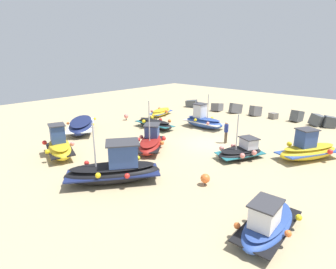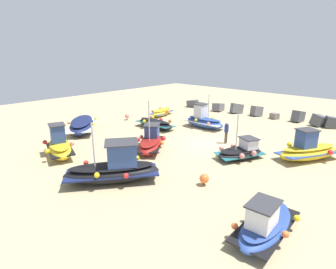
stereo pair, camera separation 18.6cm
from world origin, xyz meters
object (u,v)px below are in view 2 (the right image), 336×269
(fishing_boat_6, at_px, (155,124))
(fishing_boat_1, at_px, (265,224))
(fishing_boat_7, at_px, (241,152))
(fishing_boat_4, at_px, (59,146))
(fishing_boat_2, at_px, (82,125))
(mooring_buoy_1, at_px, (204,179))
(fishing_boat_0, at_px, (308,150))
(person_walking, at_px, (226,131))
(fishing_boat_8, at_px, (151,142))
(mooring_buoy_0, at_px, (127,116))
(fishing_boat_3, at_px, (204,121))
(fishing_boat_9, at_px, (162,112))
(fishing_boat_5, at_px, (114,169))

(fishing_boat_6, bearing_deg, fishing_boat_1, -29.75)
(fishing_boat_7, bearing_deg, fishing_boat_4, 155.16)
(fishing_boat_2, relative_size, mooring_buoy_1, 8.70)
(fishing_boat_0, height_order, mooring_buoy_1, fishing_boat_0)
(fishing_boat_2, height_order, person_walking, person_walking)
(fishing_boat_4, xyz_separation_m, fishing_boat_8, (3.62, 5.07, -0.10))
(mooring_buoy_1, bearing_deg, fishing_boat_6, 148.47)
(fishing_boat_1, bearing_deg, mooring_buoy_0, -116.58)
(fishing_boat_2, height_order, fishing_boat_3, fishing_boat_3)
(fishing_boat_7, bearing_deg, fishing_boat_9, 91.10)
(fishing_boat_0, distance_m, mooring_buoy_1, 8.13)
(fishing_boat_5, distance_m, mooring_buoy_0, 14.01)
(fishing_boat_7, distance_m, fishing_boat_9, 13.74)
(fishing_boat_0, bearing_deg, person_walking, -53.90)
(fishing_boat_8, relative_size, person_walking, 2.36)
(fishing_boat_0, distance_m, fishing_boat_8, 10.61)
(fishing_boat_2, relative_size, mooring_buoy_0, 8.63)
(fishing_boat_4, xyz_separation_m, fishing_boat_6, (-0.23, 9.28, -0.24))
(fishing_boat_0, relative_size, fishing_boat_3, 1.20)
(fishing_boat_1, height_order, fishing_boat_6, fishing_boat_1)
(fishing_boat_8, bearing_deg, fishing_boat_2, 59.77)
(fishing_boat_4, relative_size, fishing_boat_5, 0.76)
(fishing_boat_2, bearing_deg, fishing_boat_4, -7.29)
(fishing_boat_7, relative_size, person_walking, 2.09)
(fishing_boat_5, height_order, fishing_boat_6, fishing_boat_5)
(fishing_boat_2, bearing_deg, person_walking, 63.98)
(fishing_boat_4, relative_size, mooring_buoy_0, 6.10)
(fishing_boat_0, relative_size, fishing_boat_6, 1.15)
(fishing_boat_6, relative_size, fishing_boat_8, 1.00)
(fishing_boat_8, relative_size, mooring_buoy_1, 6.36)
(fishing_boat_6, bearing_deg, fishing_boat_5, -56.56)
(fishing_boat_5, height_order, person_walking, fishing_boat_5)
(fishing_boat_3, height_order, mooring_buoy_0, fishing_boat_3)
(fishing_boat_9, bearing_deg, fishing_boat_3, -110.70)
(fishing_boat_8, distance_m, mooring_buoy_1, 6.41)
(fishing_boat_0, bearing_deg, fishing_boat_7, -21.64)
(fishing_boat_1, distance_m, person_walking, 11.14)
(fishing_boat_9, distance_m, mooring_buoy_1, 16.63)
(fishing_boat_0, xyz_separation_m, mooring_buoy_0, (-17.13, -1.29, -0.22))
(fishing_boat_1, height_order, mooring_buoy_0, fishing_boat_1)
(fishing_boat_1, bearing_deg, fishing_boat_4, -87.26)
(fishing_boat_5, bearing_deg, fishing_boat_3, 50.13)
(fishing_boat_3, distance_m, mooring_buoy_0, 8.09)
(fishing_boat_4, distance_m, fishing_boat_7, 12.21)
(fishing_boat_2, xyz_separation_m, mooring_buoy_0, (-0.22, 5.27, -0.14))
(fishing_boat_1, xyz_separation_m, fishing_boat_9, (-17.28, 12.05, -0.13))
(fishing_boat_6, height_order, mooring_buoy_1, fishing_boat_6)
(fishing_boat_4, bearing_deg, fishing_boat_0, -120.12)
(fishing_boat_5, xyz_separation_m, person_walking, (0.97, 9.80, 0.24))
(fishing_boat_6, bearing_deg, fishing_boat_8, -48.04)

